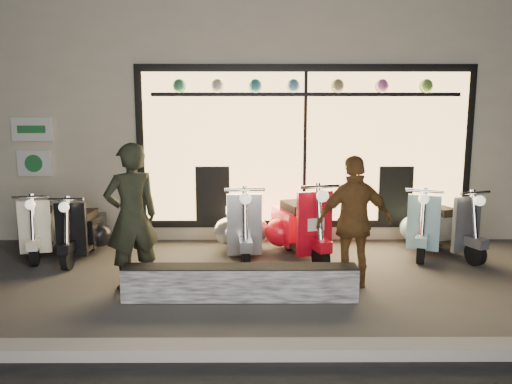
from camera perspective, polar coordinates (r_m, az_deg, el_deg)
ground at (r=6.52m, az=0.01°, el=-10.03°), size 40.00×40.00×0.00m
kerb at (r=4.65m, az=0.16°, el=-17.62°), size 40.00×0.25×0.12m
shop_building at (r=11.12m, az=-0.12°, el=9.13°), size 10.20×6.23×4.20m
graffiti_barrier at (r=5.84m, az=-1.82°, el=-10.32°), size 2.68×0.28×0.40m
scooter_silver at (r=7.52m, az=-1.62°, el=-3.92°), size 0.56×1.51×1.08m
scooter_red at (r=7.49m, az=4.81°, el=-3.86°), size 0.81×1.57×1.13m
scooter_black at (r=7.90m, az=-19.04°, el=-4.19°), size 0.43×1.31×0.95m
scooter_cream at (r=8.27m, az=-23.35°, el=-3.83°), size 0.64×1.33×0.95m
scooter_blue at (r=8.15m, az=18.79°, el=-3.56°), size 0.81×1.39×1.01m
scooter_grey at (r=8.14m, az=20.26°, el=-3.69°), size 0.78×1.38×1.00m
man at (r=6.19m, az=-14.02°, el=-2.77°), size 0.78×0.70×1.79m
woman at (r=6.19m, az=11.19°, el=-3.41°), size 1.01×0.55×1.63m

